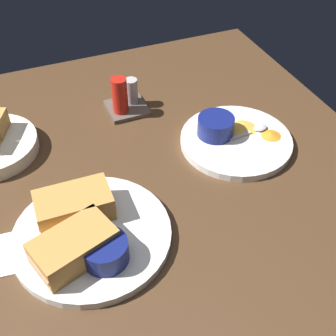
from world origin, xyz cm
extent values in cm
cube|color=#4C331E|center=(0.00, 0.00, -1.50)|extent=(110.00, 110.00, 3.00)
cylinder|color=white|center=(-7.76, -7.01, 0.80)|extent=(27.44, 27.44, 1.60)
cube|color=#C68C42|center=(-9.25, -2.01, 4.00)|extent=(13.19, 7.93, 4.80)
cube|color=#DB938E|center=(-9.25, -2.01, 4.00)|extent=(13.43, 7.32, 0.80)
cube|color=#C68C42|center=(-11.35, -10.79, 4.00)|extent=(14.75, 11.35, 4.80)
cube|color=#DB938E|center=(-11.35, -10.79, 4.00)|extent=(14.80, 10.86, 0.80)
cylinder|color=navy|center=(-6.95, -13.13, 3.58)|extent=(7.62, 7.62, 3.95)
cylinder|color=black|center=(-6.95, -13.13, 5.15)|extent=(6.25, 6.25, 0.60)
cube|color=silver|center=(-8.43, -3.17, 1.85)|extent=(1.60, 5.56, 0.40)
ellipsoid|color=silver|center=(-7.62, -8.61, 2.00)|extent=(2.65, 3.49, 0.80)
cylinder|color=white|center=(27.61, 6.18, 0.80)|extent=(23.92, 23.92, 1.60)
cylinder|color=navy|center=(24.02, 9.17, 3.70)|extent=(7.81, 7.81, 4.20)
cylinder|color=olive|center=(24.02, 9.17, 5.40)|extent=(6.40, 6.40, 0.60)
cube|color=silver|center=(28.44, 6.27, 1.85)|extent=(5.55, 1.40, 0.40)
ellipsoid|color=silver|center=(33.91, 6.87, 2.00)|extent=(3.42, 2.54, 0.80)
cone|color=gold|center=(24.88, 8.91, 1.90)|extent=(5.49, 5.49, 0.60)
cone|color=gold|center=(30.72, 8.61, 1.90)|extent=(7.91, 7.91, 0.60)
cone|color=orange|center=(34.91, 4.01, 1.90)|extent=(5.26, 5.26, 0.60)
cone|color=gold|center=(28.15, 8.72, 1.90)|extent=(7.86, 7.86, 0.60)
cube|color=brown|center=(9.85, 27.03, 0.50)|extent=(9.00, 9.00, 1.00)
cylinder|color=red|center=(8.05, 25.83, 5.25)|extent=(3.60, 3.60, 8.50)
cylinder|color=#B2B2B2|center=(11.65, 28.43, 4.00)|extent=(3.00, 3.00, 6.00)
cube|color=white|center=(-18.18, -5.23, 0.20)|extent=(11.89, 10.12, 0.40)
camera|label=1|loc=(-13.71, -56.08, 60.98)|focal=47.09mm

